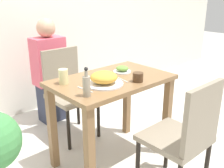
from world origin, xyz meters
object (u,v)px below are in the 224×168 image
(side_plate, at_px, (122,70))
(food_plate, at_px, (104,79))
(chair_near, at_px, (185,134))
(sauce_bottle, at_px, (87,85))
(juice_glass, at_px, (63,77))
(person_figure, at_px, (50,72))
(chair_far, at_px, (68,88))
(drink_cup, at_px, (138,77))

(side_plate, bearing_deg, food_plate, -157.58)
(chair_near, bearing_deg, sauce_bottle, -46.63)
(food_plate, height_order, juice_glass, juice_glass)
(food_plate, height_order, person_figure, person_figure)
(chair_far, bearing_deg, sauce_bottle, -113.76)
(juice_glass, bearing_deg, drink_cup, -36.57)
(juice_glass, bearing_deg, chair_far, 55.56)
(juice_glass, bearing_deg, sauce_bottle, -93.23)
(chair_far, xyz_separation_m, drink_cup, (0.12, -0.84, 0.29))
(drink_cup, xyz_separation_m, juice_glass, (-0.46, 0.34, 0.02))
(chair_near, distance_m, drink_cup, 0.55)
(drink_cup, bearing_deg, sauce_bottle, 177.15)
(juice_glass, bearing_deg, person_figure, 67.78)
(chair_far, height_order, sauce_bottle, sauce_bottle)
(chair_near, height_order, food_plate, chair_near)
(side_plate, distance_m, person_figure, 1.02)
(side_plate, relative_size, drink_cup, 1.86)
(drink_cup, relative_size, juice_glass, 0.71)
(chair_near, relative_size, side_plate, 5.84)
(chair_near, distance_m, juice_glass, 0.97)
(drink_cup, distance_m, juice_glass, 0.57)
(chair_far, height_order, person_figure, person_figure)
(chair_far, relative_size, sauce_bottle, 4.40)
(juice_glass, relative_size, sauce_bottle, 0.57)
(chair_near, relative_size, sauce_bottle, 4.40)
(drink_cup, xyz_separation_m, sauce_bottle, (-0.48, 0.02, 0.04))
(side_plate, distance_m, drink_cup, 0.27)
(juice_glass, height_order, person_figure, person_figure)
(drink_cup, distance_m, sauce_bottle, 0.48)
(food_plate, xyz_separation_m, side_plate, (0.32, 0.13, -0.02))
(person_figure, bearing_deg, juice_glass, -112.22)
(sauce_bottle, bearing_deg, juice_glass, 86.77)
(side_plate, relative_size, sauce_bottle, 0.75)
(side_plate, height_order, drink_cup, drink_cup)
(side_plate, xyz_separation_m, juice_glass, (-0.54, 0.08, 0.03))
(chair_far, height_order, food_plate, chair_far)
(drink_cup, relative_size, person_figure, 0.07)
(side_plate, bearing_deg, chair_near, -97.68)
(chair_far, height_order, drink_cup, chair_far)
(person_figure, bearing_deg, sauce_bottle, -107.58)
(chair_far, distance_m, side_plate, 0.67)
(food_plate, bearing_deg, sauce_bottle, -156.43)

